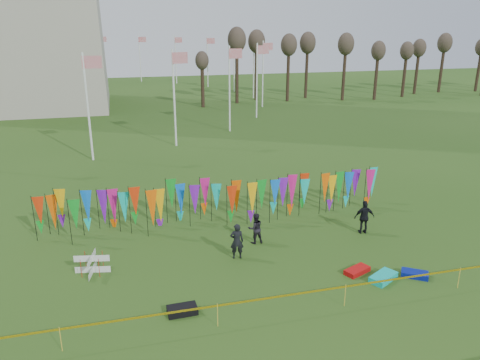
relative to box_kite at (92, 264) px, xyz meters
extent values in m
plane|color=#274A15|center=(6.19, -3.07, -0.42)|extent=(160.00, 160.00, 0.00)
cylinder|color=white|center=(20.19, 44.93, 3.58)|extent=(0.16, 0.16, 8.00)
plane|color=red|center=(20.79, 44.93, 6.88)|extent=(1.40, 0.00, 1.40)
cylinder|color=white|center=(19.24, 52.18, 3.58)|extent=(0.16, 0.16, 8.00)
plane|color=red|center=(19.84, 52.18, 6.88)|extent=(1.40, 0.00, 1.40)
cylinder|color=white|center=(16.44, 58.93, 3.58)|extent=(0.16, 0.16, 8.00)
plane|color=red|center=(17.04, 58.93, 6.88)|extent=(1.40, 0.00, 1.40)
cylinder|color=white|center=(11.99, 64.73, 3.58)|extent=(0.16, 0.16, 8.00)
plane|color=red|center=(12.59, 64.73, 6.88)|extent=(1.40, 0.00, 1.40)
cylinder|color=white|center=(6.19, 69.18, 3.58)|extent=(0.16, 0.16, 8.00)
plane|color=red|center=(6.79, 69.18, 6.88)|extent=(1.40, 0.00, 1.40)
cylinder|color=white|center=(-0.56, 71.98, 3.58)|extent=(0.16, 0.16, 8.00)
plane|color=red|center=(0.04, 71.98, 6.88)|extent=(1.40, 0.00, 1.40)
cylinder|color=white|center=(-7.81, 72.93, 3.58)|extent=(0.16, 0.16, 8.00)
plane|color=red|center=(-7.21, 72.93, 6.88)|extent=(1.40, 0.00, 1.40)
cylinder|color=white|center=(-15.06, 71.98, 3.58)|extent=(0.16, 0.16, 8.00)
plane|color=red|center=(-14.46, 71.98, 6.88)|extent=(1.40, 0.00, 1.40)
cylinder|color=white|center=(-0.56, 17.89, 3.58)|extent=(0.16, 0.16, 8.00)
plane|color=red|center=(0.04, 17.89, 6.88)|extent=(1.40, 0.00, 1.40)
cylinder|color=white|center=(6.19, 20.68, 3.58)|extent=(0.16, 0.16, 8.00)
plane|color=red|center=(6.79, 20.68, 6.88)|extent=(1.40, 0.00, 1.40)
cylinder|color=white|center=(11.99, 25.13, 3.58)|extent=(0.16, 0.16, 8.00)
plane|color=red|center=(12.59, 25.13, 6.88)|extent=(1.40, 0.00, 1.40)
cylinder|color=white|center=(16.44, 30.93, 3.58)|extent=(0.16, 0.16, 8.00)
plane|color=red|center=(17.04, 30.93, 6.88)|extent=(1.40, 0.00, 1.40)
cylinder|color=white|center=(19.24, 37.68, 3.58)|extent=(0.16, 0.16, 8.00)
plane|color=red|center=(19.84, 37.68, 6.88)|extent=(1.40, 0.00, 1.40)
cylinder|color=black|center=(-2.81, 3.79, 0.71)|extent=(0.03, 0.03, 2.26)
cone|color=red|center=(-2.53, 3.79, 0.96)|extent=(0.64, 0.64, 1.60)
cylinder|color=black|center=(-2.23, 3.79, 0.71)|extent=(0.03, 0.03, 2.26)
cone|color=#FF5E08|center=(-1.95, 3.79, 0.96)|extent=(0.64, 0.64, 1.60)
cylinder|color=black|center=(-1.65, 3.79, 0.71)|extent=(0.03, 0.03, 2.26)
cone|color=#FFB40D|center=(-1.37, 3.79, 0.96)|extent=(0.64, 0.64, 1.60)
cylinder|color=black|center=(-1.07, 3.79, 0.71)|extent=(0.03, 0.03, 2.26)
cone|color=#119A24|center=(-0.79, 3.79, 0.96)|extent=(0.64, 0.64, 1.60)
cylinder|color=black|center=(-0.49, 3.79, 0.71)|extent=(0.03, 0.03, 2.26)
cone|color=blue|center=(-0.21, 3.79, 0.96)|extent=(0.64, 0.64, 1.60)
cylinder|color=black|center=(0.09, 3.79, 0.71)|extent=(0.03, 0.03, 2.26)
cone|color=purple|center=(0.37, 3.79, 0.96)|extent=(0.64, 0.64, 1.60)
cylinder|color=black|center=(0.67, 3.79, 0.71)|extent=(0.03, 0.03, 2.26)
cone|color=#DC1880|center=(0.95, 3.79, 0.96)|extent=(0.64, 0.64, 1.60)
cylinder|color=black|center=(1.25, 3.79, 0.71)|extent=(0.03, 0.03, 2.26)
cone|color=#0DC8B9|center=(1.53, 3.79, 0.96)|extent=(0.64, 0.64, 1.60)
cylinder|color=black|center=(1.83, 3.79, 0.71)|extent=(0.03, 0.03, 2.26)
cone|color=red|center=(2.11, 3.79, 0.96)|extent=(0.64, 0.64, 1.60)
cylinder|color=black|center=(2.42, 3.79, 0.71)|extent=(0.03, 0.03, 2.26)
cone|color=#FF5E08|center=(2.70, 3.79, 0.96)|extent=(0.64, 0.64, 1.60)
cylinder|color=black|center=(3.00, 3.79, 0.71)|extent=(0.03, 0.03, 2.26)
cone|color=#FFB40D|center=(3.28, 3.79, 0.96)|extent=(0.64, 0.64, 1.60)
cylinder|color=black|center=(3.58, 3.79, 0.71)|extent=(0.03, 0.03, 2.26)
cone|color=#119A24|center=(3.86, 3.79, 0.96)|extent=(0.64, 0.64, 1.60)
cylinder|color=black|center=(4.16, 3.79, 0.71)|extent=(0.03, 0.03, 2.26)
cone|color=blue|center=(4.44, 3.79, 0.96)|extent=(0.64, 0.64, 1.60)
cylinder|color=black|center=(4.74, 3.79, 0.71)|extent=(0.03, 0.03, 2.26)
cone|color=purple|center=(5.02, 3.79, 0.96)|extent=(0.64, 0.64, 1.60)
cylinder|color=black|center=(5.32, 3.79, 0.71)|extent=(0.03, 0.03, 2.26)
cone|color=#DC1880|center=(5.60, 3.79, 0.96)|extent=(0.64, 0.64, 1.60)
cylinder|color=black|center=(5.90, 3.79, 0.71)|extent=(0.03, 0.03, 2.26)
cone|color=#0DC8B9|center=(6.18, 3.79, 0.96)|extent=(0.64, 0.64, 1.60)
cylinder|color=black|center=(6.48, 3.79, 0.71)|extent=(0.03, 0.03, 2.26)
cone|color=red|center=(6.76, 3.79, 0.96)|extent=(0.64, 0.64, 1.60)
cylinder|color=black|center=(7.06, 3.79, 0.71)|extent=(0.03, 0.03, 2.26)
cone|color=#FF5E08|center=(7.34, 3.79, 0.96)|extent=(0.64, 0.64, 1.60)
cylinder|color=black|center=(7.64, 3.79, 0.71)|extent=(0.03, 0.03, 2.26)
cone|color=#FFB40D|center=(7.92, 3.79, 0.96)|extent=(0.64, 0.64, 1.60)
cylinder|color=black|center=(8.22, 3.79, 0.71)|extent=(0.03, 0.03, 2.26)
cone|color=#119A24|center=(8.50, 3.79, 0.96)|extent=(0.64, 0.64, 1.60)
cylinder|color=black|center=(8.80, 3.79, 0.71)|extent=(0.03, 0.03, 2.26)
cone|color=blue|center=(9.08, 3.79, 0.96)|extent=(0.64, 0.64, 1.60)
cylinder|color=black|center=(9.38, 3.79, 0.71)|extent=(0.03, 0.03, 2.26)
cone|color=purple|center=(9.66, 3.79, 0.96)|extent=(0.64, 0.64, 1.60)
cylinder|color=black|center=(9.96, 3.79, 0.71)|extent=(0.03, 0.03, 2.26)
cone|color=#DC1880|center=(10.24, 3.79, 0.96)|extent=(0.64, 0.64, 1.60)
cylinder|color=black|center=(10.54, 3.79, 0.71)|extent=(0.03, 0.03, 2.26)
cone|color=#0DC8B9|center=(10.82, 3.79, 0.96)|extent=(0.64, 0.64, 1.60)
cylinder|color=black|center=(11.13, 3.79, 0.71)|extent=(0.03, 0.03, 2.26)
cone|color=red|center=(11.41, 3.79, 0.96)|extent=(0.64, 0.64, 1.60)
cylinder|color=black|center=(11.71, 3.79, 0.71)|extent=(0.03, 0.03, 2.26)
cone|color=#FF5E08|center=(11.99, 3.79, 0.96)|extent=(0.64, 0.64, 1.60)
cylinder|color=black|center=(12.29, 3.79, 0.71)|extent=(0.03, 0.03, 2.26)
cone|color=#FFB40D|center=(12.57, 3.79, 0.96)|extent=(0.64, 0.64, 1.60)
cylinder|color=black|center=(12.87, 3.79, 0.71)|extent=(0.03, 0.03, 2.26)
cone|color=#119A24|center=(13.15, 3.79, 0.96)|extent=(0.64, 0.64, 1.60)
cylinder|color=black|center=(13.45, 3.79, 0.71)|extent=(0.03, 0.03, 2.26)
cone|color=blue|center=(13.73, 3.79, 0.96)|extent=(0.64, 0.64, 1.60)
cylinder|color=black|center=(14.03, 3.79, 0.71)|extent=(0.03, 0.03, 2.26)
cone|color=purple|center=(14.31, 3.79, 0.96)|extent=(0.64, 0.64, 1.60)
cylinder|color=black|center=(14.61, 3.79, 0.71)|extent=(0.03, 0.03, 2.26)
cone|color=#DC1880|center=(14.89, 3.79, 0.96)|extent=(0.64, 0.64, 1.60)
cylinder|color=black|center=(15.19, 3.79, 0.71)|extent=(0.03, 0.03, 2.26)
cone|color=#0DC8B9|center=(15.47, 3.79, 0.96)|extent=(0.64, 0.64, 1.60)
cube|color=yellow|center=(6.19, -4.90, 0.40)|extent=(26.00, 0.01, 0.08)
cylinder|color=yellow|center=(-0.81, -4.90, 0.03)|extent=(0.02, 0.02, 0.90)
cylinder|color=yellow|center=(4.19, -4.90, 0.03)|extent=(0.02, 0.02, 0.90)
cylinder|color=yellow|center=(9.19, -4.90, 0.03)|extent=(0.02, 0.02, 0.90)
cylinder|color=yellow|center=(14.19, -4.90, 0.03)|extent=(0.02, 0.02, 0.90)
cylinder|color=#3C2D1E|center=(12.19, 40.93, 2.78)|extent=(0.44, 0.44, 6.40)
ellipsoid|color=#44372D|center=(12.19, 40.93, 6.14)|extent=(1.92, 1.92, 2.56)
cylinder|color=#3C2D1E|center=(16.19, 40.93, 2.78)|extent=(0.44, 0.44, 6.40)
ellipsoid|color=#44372D|center=(16.19, 40.93, 6.14)|extent=(1.92, 1.92, 2.56)
cylinder|color=#3C2D1E|center=(20.19, 40.93, 2.78)|extent=(0.44, 0.44, 6.40)
ellipsoid|color=#44372D|center=(20.19, 40.93, 6.14)|extent=(1.92, 1.92, 2.56)
cylinder|color=#3C2D1E|center=(24.19, 40.93, 2.78)|extent=(0.44, 0.44, 6.40)
ellipsoid|color=#44372D|center=(24.19, 40.93, 6.14)|extent=(1.92, 1.92, 2.56)
cylinder|color=#3C2D1E|center=(28.19, 40.93, 2.78)|extent=(0.44, 0.44, 6.40)
ellipsoid|color=#44372D|center=(28.19, 40.93, 6.14)|extent=(1.92, 1.92, 2.56)
cylinder|color=#3C2D1E|center=(32.19, 40.93, 2.78)|extent=(0.44, 0.44, 6.40)
ellipsoid|color=#44372D|center=(32.19, 40.93, 6.14)|extent=(1.92, 1.92, 2.56)
cylinder|color=#3C2D1E|center=(36.19, 40.93, 2.78)|extent=(0.44, 0.44, 6.40)
ellipsoid|color=#44372D|center=(36.19, 40.93, 6.14)|extent=(1.92, 1.92, 2.56)
cylinder|color=#3C2D1E|center=(40.19, 40.93, 2.78)|extent=(0.44, 0.44, 6.40)
ellipsoid|color=#44372D|center=(40.19, 40.93, 6.14)|extent=(1.92, 1.92, 2.56)
cylinder|color=#3C2D1E|center=(44.19, 40.93, 2.78)|extent=(0.44, 0.44, 6.40)
ellipsoid|color=#44372D|center=(44.19, 40.93, 6.14)|extent=(1.92, 1.92, 2.56)
cylinder|color=#3C2D1E|center=(48.19, 40.93, 2.78)|extent=(0.44, 0.44, 6.40)
ellipsoid|color=#44372D|center=(48.19, 40.93, 6.14)|extent=(1.92, 1.92, 2.56)
cylinder|color=#3C2D1E|center=(52.19, 40.93, 2.78)|extent=(0.44, 0.44, 6.40)
ellipsoid|color=#44372D|center=(52.19, 40.93, 6.14)|extent=(1.92, 1.92, 2.56)
cylinder|color=red|center=(-0.36, -0.36, 0.00)|extent=(0.02, 0.02, 0.83)
cylinder|color=red|center=(0.36, -0.36, 0.00)|extent=(0.02, 0.02, 0.83)
cylinder|color=red|center=(-0.36, 0.36, 0.00)|extent=(0.02, 0.02, 0.83)
cylinder|color=red|center=(0.36, 0.36, 0.00)|extent=(0.02, 0.02, 0.83)
imported|color=black|center=(6.17, -0.25, 0.41)|extent=(0.67, 0.53, 1.65)
imported|color=black|center=(7.40, 1.00, 0.34)|extent=(0.75, 0.48, 1.50)
imported|color=black|center=(12.93, 0.68, 0.44)|extent=(1.08, 0.73, 1.71)
cube|color=#0DCEBE|center=(11.46, -3.63, -0.29)|extent=(1.41, 1.17, 0.25)
cube|color=#091992|center=(12.87, -3.70, -0.30)|extent=(1.18, 1.05, 0.22)
cube|color=red|center=(10.72, -2.82, -0.31)|extent=(1.25, 0.93, 0.21)
cube|color=black|center=(3.22, -3.82, -0.29)|extent=(1.09, 0.66, 0.25)
camera|label=1|loc=(1.53, -18.36, 9.51)|focal=35.00mm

